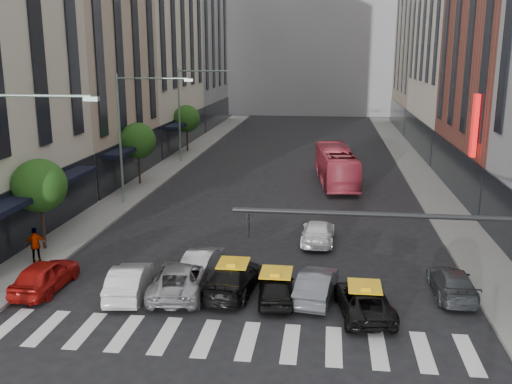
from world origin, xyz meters
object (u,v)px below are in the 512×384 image
(streetlamp_far, at_px, (189,102))
(taxi_center, at_px, (276,287))
(streetlamp_near, at_px, (3,167))
(streetlamp_mid, at_px, (132,122))
(bus, at_px, (336,166))
(car_red, at_px, (45,275))
(taxi_left, at_px, (233,278))
(pedestrian_far, at_px, (36,245))
(car_white_front, at_px, (129,281))

(streetlamp_far, bearing_deg, taxi_center, -69.80)
(streetlamp_near, bearing_deg, streetlamp_mid, 90.00)
(taxi_center, bearing_deg, streetlamp_near, 0.14)
(streetlamp_near, xyz_separation_m, streetlamp_mid, (0.00, 16.00, 0.00))
(taxi_center, xyz_separation_m, bus, (2.75, 23.48, 0.85))
(car_red, height_order, bus, bus)
(streetlamp_near, height_order, car_red, streetlamp_near)
(taxi_left, bearing_deg, streetlamp_mid, -51.08)
(bus, distance_m, pedestrian_far, 25.68)
(car_white_front, bearing_deg, taxi_center, 174.46)
(streetlamp_far, distance_m, car_red, 31.44)
(streetlamp_far, height_order, taxi_center, streetlamp_far)
(streetlamp_near, bearing_deg, taxi_left, 11.03)
(streetlamp_mid, bearing_deg, streetlamp_far, 90.00)
(streetlamp_near, height_order, streetlamp_mid, same)
(taxi_left, relative_size, taxi_center, 1.25)
(car_red, xyz_separation_m, taxi_center, (10.51, 0.15, -0.07))
(taxi_left, distance_m, pedestrian_far, 10.72)
(streetlamp_mid, xyz_separation_m, streetlamp_far, (0.00, 16.00, 0.00))
(taxi_center, distance_m, pedestrian_far, 12.81)
(car_red, relative_size, car_white_front, 1.00)
(taxi_center, bearing_deg, streetlamp_far, -75.42)
(car_red, xyz_separation_m, bus, (13.26, 23.62, 0.78))
(streetlamp_mid, distance_m, car_red, 15.89)
(taxi_center, relative_size, bus, 0.35)
(streetlamp_near, relative_size, streetlamp_far, 1.00)
(taxi_left, height_order, pedestrian_far, pedestrian_far)
(pedestrian_far, bearing_deg, car_white_front, 128.34)
(car_white_front, height_order, pedestrian_far, pedestrian_far)
(streetlamp_near, bearing_deg, streetlamp_far, 90.00)
(streetlamp_far, xyz_separation_m, car_white_front, (4.84, -31.09, -5.21))
(streetlamp_near, relative_size, pedestrian_far, 4.95)
(streetlamp_mid, distance_m, taxi_left, 17.77)
(car_red, relative_size, taxi_center, 1.10)
(pedestrian_far, bearing_deg, streetlamp_far, -117.00)
(car_white_front, bearing_deg, streetlamp_mid, -79.83)
(car_white_front, bearing_deg, pedestrian_far, -34.61)
(pedestrian_far, bearing_deg, streetlamp_near, 81.34)
(pedestrian_far, bearing_deg, bus, -151.08)
(streetlamp_near, distance_m, bus, 28.72)
(car_red, bearing_deg, streetlamp_near, 50.77)
(streetlamp_far, relative_size, taxi_left, 1.89)
(streetlamp_near, bearing_deg, taxi_center, 5.77)
(streetlamp_near, height_order, taxi_center, streetlamp_near)
(taxi_center, bearing_deg, streetlamp_mid, -58.23)
(streetlamp_mid, relative_size, bus, 0.83)
(taxi_left, distance_m, bus, 23.30)
(pedestrian_far, bearing_deg, taxi_left, 143.86)
(car_red, distance_m, taxi_left, 8.56)
(streetlamp_far, height_order, taxi_left, streetlamp_far)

